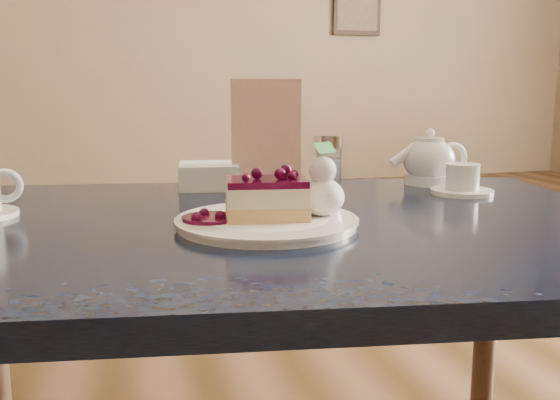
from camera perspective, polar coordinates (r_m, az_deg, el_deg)
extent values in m
cube|color=#8C6F52|center=(5.55, -11.39, 16.71)|extent=(8.00, 0.02, 3.00)
cube|color=black|center=(5.93, 7.07, 17.38)|extent=(0.45, 0.03, 0.55)
cube|color=black|center=(0.90, -1.49, -2.97)|extent=(1.20, 0.89, 0.04)
cylinder|color=#381E14|center=(1.43, 18.18, -12.90)|extent=(0.05, 0.05, 0.65)
cylinder|color=white|center=(0.85, -1.22, -2.09)|extent=(0.24, 0.24, 0.01)
cube|color=#E7A658|center=(0.85, -1.23, -1.03)|extent=(0.12, 0.09, 0.02)
cube|color=beige|center=(0.84, -1.23, 0.50)|extent=(0.12, 0.09, 0.03)
cube|color=#3A041F|center=(0.84, -1.24, 1.67)|extent=(0.12, 0.09, 0.01)
ellipsoid|color=white|center=(0.86, 3.87, 0.26)|extent=(0.06, 0.06, 0.05)
cylinder|color=#3A041F|center=(0.84, -6.50, -1.68)|extent=(0.07, 0.07, 0.01)
torus|color=white|center=(1.00, -23.85, 1.20)|extent=(0.05, 0.01, 0.05)
cylinder|color=white|center=(1.16, 16.29, 0.75)|extent=(0.11, 0.11, 0.01)
cylinder|color=white|center=(1.15, 16.36, 2.07)|extent=(0.06, 0.06, 0.05)
ellipsoid|color=white|center=(1.25, 13.44, 3.38)|extent=(0.10, 0.10, 0.09)
cylinder|color=white|center=(1.24, 13.54, 5.61)|extent=(0.05, 0.05, 0.01)
cylinder|color=white|center=(1.22, 10.52, 3.31)|extent=(0.06, 0.02, 0.05)
cube|color=white|center=(1.17, -1.30, 6.05)|extent=(0.13, 0.05, 0.20)
cylinder|color=white|center=(1.16, 4.36, 2.90)|extent=(0.05, 0.05, 0.08)
cylinder|color=silver|center=(1.15, 4.40, 5.39)|extent=(0.05, 0.05, 0.02)
cube|color=white|center=(1.18, -6.51, 2.23)|extent=(0.13, 0.13, 0.05)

